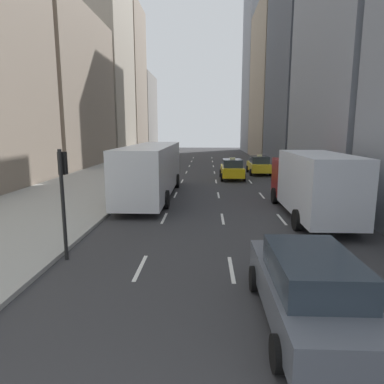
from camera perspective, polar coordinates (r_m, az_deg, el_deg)
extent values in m
cube|color=#9E9E99|center=(30.47, -14.40, 2.25)|extent=(8.00, 66.00, 0.15)
cube|color=white|center=(10.91, -8.60, -12.35)|extent=(0.12, 2.00, 0.01)
cube|color=white|center=(16.54, -4.65, -4.36)|extent=(0.12, 2.00, 0.01)
cube|color=white|center=(22.36, -2.77, -0.46)|extent=(0.12, 2.00, 0.01)
cube|color=white|center=(28.26, -1.67, 1.82)|extent=(0.12, 2.00, 0.01)
cube|color=white|center=(34.19, -0.94, 3.31)|extent=(0.12, 2.00, 0.01)
cube|color=white|center=(40.14, -0.44, 4.36)|extent=(0.12, 2.00, 0.01)
cube|color=white|center=(46.11, -0.06, 5.14)|extent=(0.12, 2.00, 0.01)
cube|color=white|center=(52.08, 0.23, 5.73)|extent=(0.12, 2.00, 0.01)
cube|color=white|center=(10.75, 6.58, -12.66)|extent=(0.12, 2.00, 0.01)
cube|color=white|center=(16.43, 5.11, -4.46)|extent=(0.12, 2.00, 0.01)
cube|color=white|center=(22.28, 4.42, -0.52)|extent=(0.12, 2.00, 0.01)
cube|color=white|center=(28.20, 4.02, 1.78)|extent=(0.12, 2.00, 0.01)
cube|color=white|center=(34.14, 3.76, 3.28)|extent=(0.12, 2.00, 0.01)
cube|color=white|center=(40.10, 3.57, 4.33)|extent=(0.12, 2.00, 0.01)
cube|color=white|center=(46.07, 3.44, 5.11)|extent=(0.12, 2.00, 0.01)
cube|color=white|center=(52.05, 3.33, 5.71)|extent=(0.12, 2.00, 0.01)
cube|color=white|center=(11.31, 21.22, -12.14)|extent=(0.12, 2.00, 0.01)
cube|color=white|center=(16.80, 14.73, -4.44)|extent=(0.12, 2.00, 0.01)
cube|color=white|center=(22.56, 11.55, -0.57)|extent=(0.12, 2.00, 0.01)
cube|color=white|center=(28.41, 9.68, 1.72)|extent=(0.12, 2.00, 0.01)
cube|color=white|center=(34.32, 8.45, 3.22)|extent=(0.12, 2.00, 0.01)
cube|color=white|center=(40.25, 7.57, 4.28)|extent=(0.12, 2.00, 0.01)
cube|color=white|center=(46.20, 6.92, 5.07)|extent=(0.12, 2.00, 0.01)
cube|color=white|center=(52.16, 6.42, 5.68)|extent=(0.12, 2.00, 0.01)
cube|color=gray|center=(42.83, -20.00, 15.64)|extent=(6.00, 17.41, 17.18)
cube|color=gray|center=(58.92, -13.97, 19.51)|extent=(6.00, 13.32, 27.74)
cube|color=gray|center=(71.77, -10.82, 17.89)|extent=(6.00, 11.74, 27.65)
cube|color=slate|center=(84.54, -8.55, 13.11)|extent=(6.00, 14.19, 16.87)
cube|color=gray|center=(27.12, 26.21, 20.37)|extent=(6.00, 13.05, 18.77)
cube|color=#4C515B|center=(40.32, 18.32, 21.21)|extent=(6.00, 12.64, 24.27)
cube|color=gray|center=(54.47, 13.85, 17.26)|extent=(6.00, 15.47, 22.03)
cube|color=gray|center=(69.89, 11.58, 21.17)|extent=(6.00, 13.40, 35.10)
cube|color=yellow|center=(29.64, 6.68, 3.53)|extent=(1.80, 4.40, 0.76)
cube|color=#28333D|center=(29.31, 6.74, 4.82)|extent=(1.58, 2.29, 0.64)
cube|color=#F2E599|center=(29.27, 6.76, 5.58)|extent=(0.44, 0.20, 0.14)
cylinder|color=black|center=(30.99, 4.82, 3.15)|extent=(0.22, 0.66, 0.66)
cylinder|color=black|center=(31.12, 8.14, 3.11)|extent=(0.22, 0.66, 0.66)
cylinder|color=black|center=(28.29, 5.04, 2.45)|extent=(0.22, 0.66, 0.66)
cylinder|color=black|center=(28.43, 8.67, 2.41)|extent=(0.22, 0.66, 0.66)
cube|color=yellow|center=(33.39, 11.06, 4.17)|extent=(1.80, 4.40, 0.76)
cube|color=#28333D|center=(33.07, 11.16, 5.32)|extent=(1.58, 2.29, 0.64)
cube|color=#F2E599|center=(33.03, 11.19, 6.00)|extent=(0.44, 0.20, 0.14)
cylinder|color=black|center=(34.66, 9.23, 3.81)|extent=(0.22, 0.66, 0.66)
cylinder|color=black|center=(34.91, 12.17, 3.76)|extent=(0.22, 0.66, 0.66)
cylinder|color=black|center=(31.97, 9.79, 3.25)|extent=(0.22, 0.66, 0.66)
cylinder|color=black|center=(32.25, 12.97, 3.20)|extent=(0.22, 0.66, 0.66)
cube|color=#565B66|center=(8.10, 18.53, -15.74)|extent=(1.80, 4.96, 0.75)
cube|color=#28333D|center=(7.56, 19.47, -11.95)|extent=(1.58, 2.58, 0.64)
cylinder|color=black|center=(9.43, 10.34, -14.02)|extent=(0.22, 0.66, 0.66)
cylinder|color=black|center=(9.84, 21.08, -13.51)|extent=(0.22, 0.66, 0.66)
cylinder|color=black|center=(6.79, 14.17, -24.68)|extent=(0.22, 0.66, 0.66)
cylinder|color=black|center=(7.35, 29.26, -22.83)|extent=(0.22, 0.66, 0.66)
cube|color=silver|center=(21.53, -6.71, 3.89)|extent=(2.50, 11.60, 2.90)
cube|color=#28333D|center=(27.16, -4.80, 5.99)|extent=(2.30, 0.12, 1.40)
cube|color=#28333D|center=(21.72, -9.89, 4.79)|extent=(0.08, 9.86, 1.10)
cube|color=yellow|center=(27.11, -4.83, 7.89)|extent=(1.50, 0.10, 0.36)
cylinder|color=black|center=(25.42, -8.15, 1.89)|extent=(0.30, 1.00, 1.00)
cylinder|color=black|center=(25.08, -2.53, 1.87)|extent=(0.30, 1.00, 1.00)
cylinder|color=black|center=(18.89, -11.90, -1.16)|extent=(0.30, 1.00, 1.00)
cylinder|color=black|center=(18.43, -4.35, -1.25)|extent=(0.30, 1.00, 1.00)
cube|color=maroon|center=(20.33, 16.63, 2.30)|extent=(2.10, 2.40, 2.10)
cube|color=#28333D|center=(21.40, 15.93, 3.52)|extent=(1.90, 0.10, 0.90)
cube|color=silver|center=(16.29, 20.24, 1.25)|extent=(2.30, 6.00, 2.70)
cylinder|color=black|center=(20.26, 13.60, -0.60)|extent=(0.28, 0.90, 0.90)
cylinder|color=black|center=(20.77, 19.29, -0.63)|extent=(0.28, 0.90, 0.90)
cylinder|color=black|center=(15.11, 17.12, -4.48)|extent=(0.28, 0.90, 0.90)
cylinder|color=black|center=(15.85, 25.21, -4.33)|extent=(0.28, 0.90, 0.90)
cylinder|color=black|center=(11.67, -20.68, -2.18)|extent=(0.12, 0.12, 3.60)
cube|color=black|center=(11.63, -20.76, 4.52)|extent=(0.24, 0.20, 0.72)
sphere|color=red|center=(11.71, -20.62, 5.70)|extent=(0.14, 0.14, 0.14)
sphere|color=#4C3F14|center=(11.73, -20.55, 4.58)|extent=(0.14, 0.14, 0.14)
sphere|color=#198C2D|center=(11.75, -20.48, 3.47)|extent=(0.14, 0.14, 0.14)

